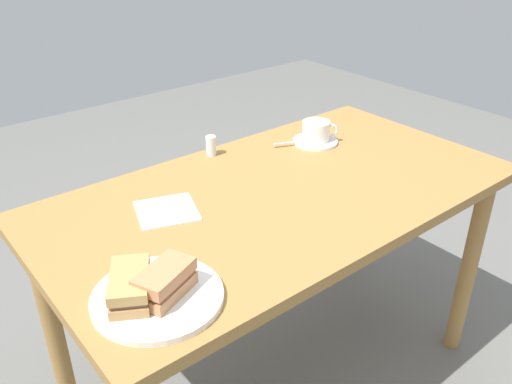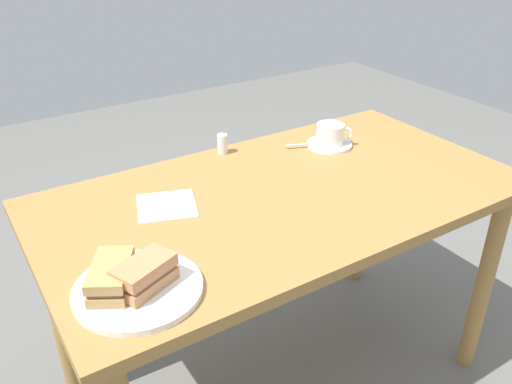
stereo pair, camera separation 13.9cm
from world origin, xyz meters
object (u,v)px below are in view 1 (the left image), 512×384
coffee_saucer (315,141)px  sandwich_plate (158,297)px  spoon (293,142)px  dining_table (280,218)px  sandwich_front (165,282)px  sandwich_back (130,286)px  napkin (167,211)px  salt_shaker (211,146)px  coffee_cup (316,130)px

coffee_saucer → sandwich_plate: bearing=-155.3°
sandwich_plate → spoon: spoon is taller
dining_table → sandwich_front: sandwich_front is taller
sandwich_front → sandwich_back: size_ratio=0.91×
spoon → coffee_saucer: bearing=-22.4°
sandwich_plate → spoon: bearing=28.7°
sandwich_front → napkin: sandwich_front is taller
sandwich_front → napkin: (0.18, 0.30, -0.04)m
sandwich_back → spoon: bearing=25.8°
coffee_saucer → napkin: bearing=-172.7°
sandwich_front → sandwich_plate: bearing=145.7°
sandwich_back → coffee_saucer: (0.85, 0.34, -0.04)m
sandwich_front → salt_shaker: bearing=47.9°
sandwich_front → coffee_saucer: 0.88m
coffee_cup → napkin: coffee_cup is taller
sandwich_back → coffee_cup: bearing=22.0°
salt_shaker → sandwich_front: bearing=-132.1°
sandwich_back → napkin: sandwich_back is taller
sandwich_back → salt_shaker: 0.71m
dining_table → spoon: (0.23, 0.20, 0.11)m
coffee_saucer → salt_shaker: (-0.32, 0.14, 0.03)m
sandwich_plate → napkin: 0.35m
sandwich_plate → coffee_saucer: (0.80, 0.37, -0.00)m
sandwich_front → coffee_cup: 0.88m
sandwich_front → coffee_cup: size_ratio=1.29×
coffee_saucer → sandwich_front: bearing=-154.3°
dining_table → sandwich_back: 0.58m
dining_table → coffee_saucer: (0.30, 0.17, 0.10)m
napkin → sandwich_plate: bearing=-123.5°
dining_table → spoon: size_ratio=13.97×
napkin → salt_shaker: salt_shaker is taller
spoon → napkin: (-0.54, -0.11, -0.01)m
napkin → salt_shaker: size_ratio=2.38×
sandwich_front → sandwich_back: sandwich_front is taller
spoon → sandwich_front: bearing=-150.2°
sandwich_front → spoon: (0.72, 0.41, -0.03)m
dining_table → sandwich_plate: (-0.50, -0.20, 0.10)m
sandwich_back → salt_shaker: bearing=42.5°
sandwich_front → sandwich_back: (-0.06, 0.04, -0.00)m
coffee_saucer → napkin: 0.62m
spoon → napkin: bearing=-168.5°
coffee_saucer → spoon: bearing=157.6°
napkin → sandwich_back: bearing=-131.6°
napkin → spoon: bearing=11.5°
napkin → salt_shaker: 0.36m
dining_table → sandwich_back: (-0.54, -0.17, 0.13)m
sandwich_back → coffee_cup: (0.85, 0.34, 0.00)m
spoon → napkin: spoon is taller
dining_table → napkin: size_ratio=8.88×
sandwich_back → coffee_cup: size_ratio=1.43×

